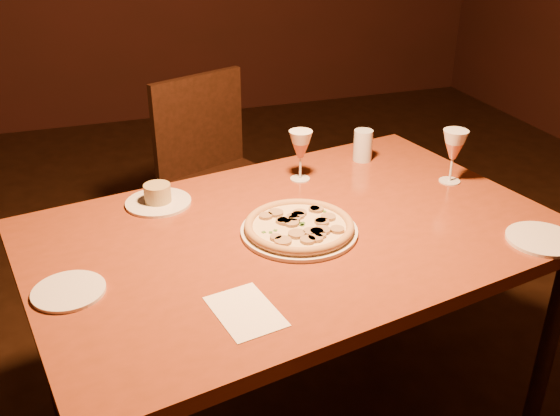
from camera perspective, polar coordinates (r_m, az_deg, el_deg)
name	(u,v)px	position (r m, az deg, el deg)	size (l,w,h in m)	color
dining_table	(295,250)	(1.85, 1.37, -3.85)	(1.65, 1.22, 0.81)	brown
chair_far	(219,174)	(2.82, -5.59, 3.12)	(0.61, 0.61, 0.97)	black
pizza_plate	(299,227)	(1.78, 1.76, -1.73)	(0.34, 0.34, 0.04)	silver
ramekin_saucer	(158,198)	(1.98, -11.10, 0.93)	(0.20, 0.20, 0.07)	silver
wine_glass_far	(300,156)	(2.09, 1.88, 4.81)	(0.08, 0.08, 0.17)	#C36F51
wine_glass_right	(453,156)	(2.15, 15.52, 4.56)	(0.08, 0.08, 0.18)	#C36F51
water_tumbler	(363,145)	(2.28, 7.59, 5.70)	(0.07, 0.07, 0.11)	silver
side_plate_left	(69,291)	(1.62, -18.76, -7.21)	(0.18, 0.18, 0.01)	silver
side_plate_near	(542,239)	(1.90, 22.85, -2.64)	(0.20, 0.20, 0.01)	silver
menu_card	(245,311)	(1.48, -3.18, -9.42)	(0.13, 0.20, 0.00)	white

